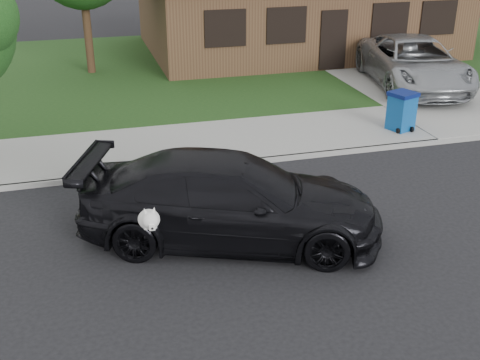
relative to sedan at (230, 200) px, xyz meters
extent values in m
plane|color=black|center=(2.63, -0.22, -0.78)|extent=(120.00, 120.00, 0.00)
cube|color=gray|center=(2.63, 4.78, -0.72)|extent=(60.00, 3.00, 0.12)
cube|color=gray|center=(2.63, 3.28, -0.72)|extent=(60.00, 0.12, 0.12)
cube|color=#193814|center=(2.63, 12.78, -0.72)|extent=(60.00, 13.00, 0.13)
cube|color=gray|center=(8.63, 9.78, -0.71)|extent=(4.50, 13.00, 0.14)
imported|color=black|center=(0.01, 0.00, 0.00)|extent=(5.82, 3.95, 1.57)
ellipsoid|color=white|center=(-1.57, -0.96, 0.32)|extent=(0.34, 0.40, 0.30)
sphere|color=white|center=(-1.57, -1.19, 0.42)|extent=(0.26, 0.26, 0.26)
cube|color=white|center=(-1.57, -1.32, 0.37)|extent=(0.09, 0.12, 0.08)
sphere|color=black|center=(-1.57, -1.38, 0.37)|extent=(0.04, 0.04, 0.04)
cone|color=white|center=(-1.63, -1.14, 0.55)|extent=(0.11, 0.11, 0.14)
cone|color=white|center=(-1.50, -1.14, 0.55)|extent=(0.11, 0.11, 0.14)
imported|color=#9FA2A6|center=(8.30, 7.98, 0.15)|extent=(3.71, 6.11, 1.59)
cube|color=#0D4890|center=(5.81, 4.26, -0.20)|extent=(0.72, 0.72, 0.92)
cube|color=#071556|center=(5.81, 4.26, 0.31)|extent=(0.79, 0.79, 0.10)
cylinder|color=black|center=(5.60, 3.98, -0.59)|extent=(0.10, 0.15, 0.14)
cylinder|color=black|center=(6.01, 3.98, -0.59)|extent=(0.10, 0.15, 0.14)
cube|color=#422B1C|center=(6.63, 14.78, 0.85)|extent=(12.00, 8.00, 3.00)
cube|color=black|center=(6.63, 10.75, 0.45)|extent=(1.00, 0.06, 2.10)
cube|color=black|center=(2.63, 10.76, 1.05)|extent=(1.30, 0.05, 1.10)
cube|color=black|center=(4.83, 10.76, 1.05)|extent=(1.30, 0.05, 1.10)
cube|color=black|center=(8.83, 10.76, 1.05)|extent=(1.30, 0.05, 1.10)
cube|color=black|center=(10.83, 10.76, 1.05)|extent=(1.30, 0.05, 1.10)
cylinder|color=#332114|center=(-1.87, 12.78, 0.58)|extent=(0.28, 0.28, 2.48)
cylinder|color=#332114|center=(14.63, 14.28, 0.36)|extent=(0.28, 0.28, 2.03)
camera|label=1|loc=(-2.40, -9.34, 4.74)|focal=45.00mm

